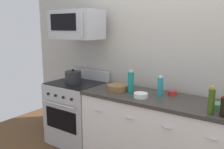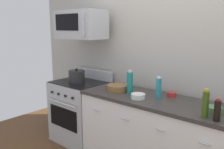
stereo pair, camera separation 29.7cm
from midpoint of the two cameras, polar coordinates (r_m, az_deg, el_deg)
The scene contains 13 objects.
back_wall at distance 3.05m, azimuth 17.88°, elevation 3.85°, with size 4.98×0.10×2.70m, color #B7B2A8.
counter_unit at distance 2.93m, azimuth 13.56°, elevation -14.40°, with size 1.89×0.66×0.92m.
range_oven at distance 3.66m, azimuth -5.29°, elevation -8.66°, with size 0.76×0.69×1.07m.
microwave at distance 3.47m, azimuth -5.13°, elevation 11.83°, with size 0.74×0.44×0.40m.
bottle_olive_oil at distance 2.34m, azimuth 24.97°, elevation -6.51°, with size 0.06×0.06×0.26m.
bottle_soy_sauce_dark at distance 2.31m, azimuth 27.41°, elevation -7.75°, with size 0.06×0.06×0.20m.
bottle_dish_soap at distance 2.79m, azimuth 14.14°, elevation -3.11°, with size 0.06×0.06×0.25m.
bottle_sparkling_teal at distance 2.91m, azimuth 7.23°, elevation -1.92°, with size 0.07×0.07×0.29m.
bowl_green_glaze at distance 2.51m, azimuth 26.46°, elevation -7.60°, with size 0.15×0.15×0.06m.
bowl_wooden_salad at distance 3.03m, azimuth 4.17°, elevation -3.15°, with size 0.27×0.27×0.07m.
bowl_white_ceramic at distance 2.73m, azimuth 9.38°, elevation -5.15°, with size 0.16×0.16×0.06m.
bowl_red_small at distance 2.90m, azimuth 17.03°, elevation -4.61°, with size 0.10×0.10×0.05m.
stockpot at distance 3.48m, azimuth -6.08°, elevation -0.47°, with size 0.24×0.24×0.21m.
Camera 2 is at (1.28, -2.29, 1.72)m, focal length 38.12 mm.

